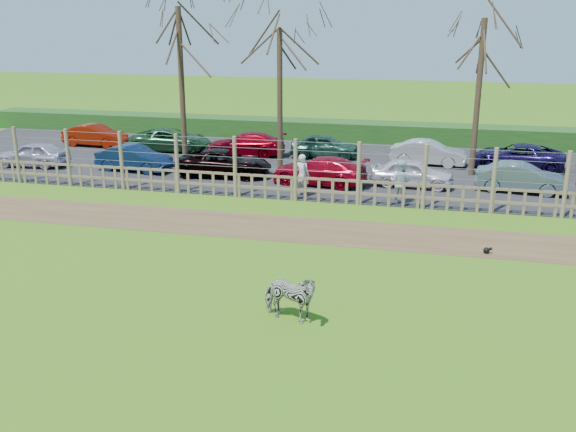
% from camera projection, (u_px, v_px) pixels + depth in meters
% --- Properties ---
extents(ground, '(120.00, 120.00, 0.00)m').
position_uv_depth(ground, '(234.00, 276.00, 18.22)').
color(ground, olive).
rests_on(ground, ground).
extents(dirt_strip, '(34.00, 2.80, 0.01)m').
position_uv_depth(dirt_strip, '(273.00, 227.00, 22.40)').
color(dirt_strip, brown).
rests_on(dirt_strip, ground).
extents(asphalt, '(44.00, 13.00, 0.04)m').
position_uv_depth(asphalt, '(324.00, 165.00, 31.68)').
color(asphalt, '#232326').
rests_on(asphalt, ground).
extents(hedge, '(46.00, 2.00, 1.10)m').
position_uv_depth(hedge, '(345.00, 131.00, 38.02)').
color(hedge, '#1E4716').
rests_on(hedge, ground).
extents(fence, '(30.16, 0.16, 2.50)m').
position_uv_depth(fence, '(295.00, 181.00, 25.41)').
color(fence, brown).
rests_on(fence, ground).
extents(tree_left, '(4.80, 4.80, 7.88)m').
position_uv_depth(tree_left, '(180.00, 49.00, 29.58)').
color(tree_left, '#3D2B1E').
rests_on(tree_left, ground).
extents(tree_mid, '(4.80, 4.80, 6.83)m').
position_uv_depth(tree_mid, '(280.00, 66.00, 29.74)').
color(tree_mid, '#3D2B1E').
rests_on(tree_mid, ground).
extents(tree_right, '(4.80, 4.80, 7.35)m').
position_uv_depth(tree_right, '(481.00, 59.00, 28.12)').
color(tree_right, '#3D2B1E').
rests_on(tree_right, ground).
extents(zebra, '(1.60, 1.01, 1.26)m').
position_uv_depth(zebra, '(289.00, 297.00, 15.34)').
color(zebra, gray).
rests_on(zebra, ground).
extents(visitor_a, '(0.72, 0.58, 1.72)m').
position_uv_depth(visitor_a, '(302.00, 175.00, 25.99)').
color(visitor_a, silver).
rests_on(visitor_a, asphalt).
extents(visitor_b, '(1.00, 0.88, 1.72)m').
position_uv_depth(visitor_b, '(400.00, 182.00, 24.91)').
color(visitor_b, silver).
rests_on(visitor_b, asphalt).
extents(crow, '(0.27, 0.20, 0.22)m').
position_uv_depth(crow, '(487.00, 250.00, 19.91)').
color(crow, black).
rests_on(crow, ground).
extents(car_0, '(3.61, 1.64, 1.20)m').
position_uv_depth(car_0, '(33.00, 154.00, 31.18)').
color(car_0, '#B9B0C9').
rests_on(car_0, asphalt).
extents(car_1, '(3.76, 1.66, 1.20)m').
position_uv_depth(car_1, '(134.00, 158.00, 30.29)').
color(car_1, '#0F244A').
rests_on(car_1, asphalt).
extents(car_2, '(4.45, 2.28, 1.20)m').
position_uv_depth(car_2, '(224.00, 163.00, 29.31)').
color(car_2, black).
rests_on(car_2, asphalt).
extents(car_3, '(4.31, 2.18, 1.20)m').
position_uv_depth(car_3, '(320.00, 171.00, 27.84)').
color(car_3, maroon).
rests_on(car_3, asphalt).
extents(car_4, '(3.59, 1.59, 1.20)m').
position_uv_depth(car_4, '(412.00, 173.00, 27.47)').
color(car_4, silver).
rests_on(car_4, asphalt).
extents(car_5, '(3.76, 1.67, 1.20)m').
position_uv_depth(car_5, '(521.00, 178.00, 26.63)').
color(car_5, slate).
rests_on(car_5, asphalt).
extents(car_7, '(3.71, 1.48, 1.20)m').
position_uv_depth(car_7, '(95.00, 135.00, 36.07)').
color(car_7, maroon).
rests_on(car_7, asphalt).
extents(car_8, '(4.55, 2.56, 1.20)m').
position_uv_depth(car_8, '(171.00, 140.00, 34.75)').
color(car_8, '#1C4625').
rests_on(car_8, asphalt).
extents(car_9, '(4.22, 1.91, 1.20)m').
position_uv_depth(car_9, '(246.00, 144.00, 33.65)').
color(car_9, maroon).
rests_on(car_9, asphalt).
extents(car_10, '(3.59, 1.59, 1.20)m').
position_uv_depth(car_10, '(325.00, 146.00, 33.11)').
color(car_10, '#224D3A').
rests_on(car_10, asphalt).
extents(car_11, '(3.76, 1.66, 1.20)m').
position_uv_depth(car_11, '(428.00, 153.00, 31.51)').
color(car_11, beige).
rests_on(car_11, asphalt).
extents(car_12, '(4.53, 2.51, 1.20)m').
position_uv_depth(car_12, '(517.00, 156.00, 30.66)').
color(car_12, '#170E3D').
rests_on(car_12, asphalt).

